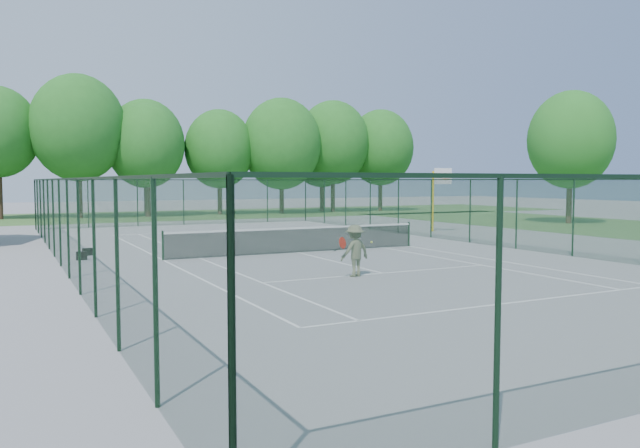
{
  "coord_description": "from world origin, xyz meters",
  "views": [
    {
      "loc": [
        -10.71,
        -23.03,
        2.95
      ],
      "look_at": [
        0.0,
        -2.0,
        1.3
      ],
      "focal_mm": 35.0,
      "sensor_mm": 36.0,
      "label": 1
    }
  ],
  "objects": [
    {
      "name": "tree_side",
      "position": [
        23.92,
        7.28,
        5.71
      ],
      "size": [
        5.72,
        5.72,
        9.06
      ],
      "color": "#442C21",
      "rests_on": "ground"
    },
    {
      "name": "court_lines",
      "position": [
        0.0,
        0.0,
        0.0
      ],
      "size": [
        11.05,
        23.85,
        0.01
      ],
      "color": "white",
      "rests_on": "ground"
    },
    {
      "name": "sports_bag_a",
      "position": [
        -7.79,
        2.88,
        0.14
      ],
      "size": [
        0.41,
        0.33,
        0.29
      ],
      "primitive_type": "cube",
      "rotation": [
        0.0,
        0.0,
        0.35
      ],
      "color": "black",
      "rests_on": "ground"
    },
    {
      "name": "ground",
      "position": [
        0.0,
        0.0,
        0.0
      ],
      "size": [
        140.0,
        140.0,
        0.0
      ],
      "primitive_type": "plane",
      "color": "gray",
      "rests_on": "ground"
    },
    {
      "name": "tennis_player",
      "position": [
        -1.12,
        -6.56,
        0.8
      ],
      "size": [
        1.76,
        0.86,
        1.6
      ],
      "color": "#5E6146",
      "rests_on": "ground"
    },
    {
      "name": "fence_enclosure",
      "position": [
        0.0,
        0.0,
        1.56
      ],
      "size": [
        18.05,
        36.05,
        3.02
      ],
      "color": "#1A3D24",
      "rests_on": "ground"
    },
    {
      "name": "grass_side",
      "position": [
        24.0,
        4.0,
        0.01
      ],
      "size": [
        14.0,
        40.0,
        0.01
      ],
      "primitive_type": "cube",
      "color": "#487636",
      "rests_on": "ground"
    },
    {
      "name": "grass_far",
      "position": [
        0.0,
        30.0,
        0.01
      ],
      "size": [
        80.0,
        16.0,
        0.01
      ],
      "primitive_type": "cube",
      "color": "#487636",
      "rests_on": "ground"
    },
    {
      "name": "basketball_goal",
      "position": [
        11.51,
        5.66,
        2.57
      ],
      "size": [
        1.2,
        1.43,
        3.65
      ],
      "color": "yellow",
      "rests_on": "ground"
    },
    {
      "name": "tennis_net",
      "position": [
        0.0,
        0.0,
        0.58
      ],
      "size": [
        11.08,
        0.08,
        1.1
      ],
      "color": "black",
      "rests_on": "ground"
    },
    {
      "name": "tree_line_far",
      "position": [
        0.0,
        30.0,
        5.99
      ],
      "size": [
        39.4,
        6.4,
        9.7
      ],
      "color": "#442C21",
      "rests_on": "ground"
    },
    {
      "name": "sports_bag_b",
      "position": [
        -8.16,
        1.56,
        0.15
      ],
      "size": [
        0.41,
        0.28,
        0.3
      ],
      "primitive_type": "cube",
      "rotation": [
        0.0,
        0.0,
        -0.1
      ],
      "color": "black",
      "rests_on": "ground"
    }
  ]
}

